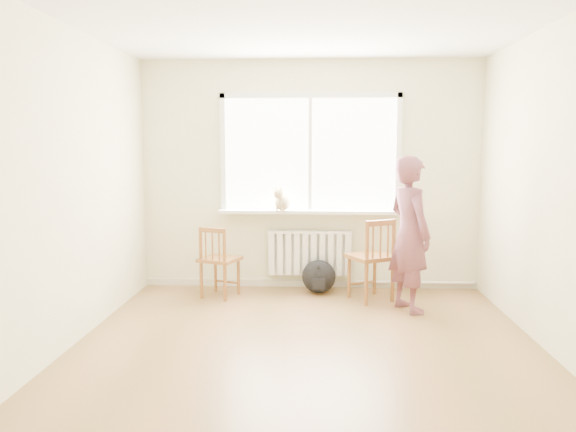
# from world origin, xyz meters

# --- Properties ---
(floor) EXTENTS (4.50, 4.50, 0.00)m
(floor) POSITION_xyz_m (0.00, 0.00, 0.00)
(floor) COLOR olive
(floor) RESTS_ON ground
(ceiling) EXTENTS (4.50, 4.50, 0.00)m
(ceiling) POSITION_xyz_m (0.00, 0.00, 2.70)
(ceiling) COLOR white
(ceiling) RESTS_ON back_wall
(back_wall) EXTENTS (4.00, 0.01, 2.70)m
(back_wall) POSITION_xyz_m (0.00, 2.25, 1.35)
(back_wall) COLOR #EDE8BD
(back_wall) RESTS_ON ground
(window) EXTENTS (2.12, 0.05, 1.42)m
(window) POSITION_xyz_m (0.00, 2.22, 1.66)
(window) COLOR white
(window) RESTS_ON back_wall
(windowsill) EXTENTS (2.15, 0.22, 0.04)m
(windowsill) POSITION_xyz_m (0.00, 2.14, 0.93)
(windowsill) COLOR white
(windowsill) RESTS_ON back_wall
(radiator) EXTENTS (1.00, 0.12, 0.55)m
(radiator) POSITION_xyz_m (0.00, 2.16, 0.44)
(radiator) COLOR white
(radiator) RESTS_ON back_wall
(heating_pipe) EXTENTS (1.40, 0.04, 0.04)m
(heating_pipe) POSITION_xyz_m (1.25, 2.19, 0.08)
(heating_pipe) COLOR silver
(heating_pipe) RESTS_ON back_wall
(baseboard) EXTENTS (4.00, 0.03, 0.08)m
(baseboard) POSITION_xyz_m (0.00, 2.23, 0.04)
(baseboard) COLOR beige
(baseboard) RESTS_ON ground
(chair_left) EXTENTS (0.51, 0.50, 0.81)m
(chair_left) POSITION_xyz_m (-1.02, 1.71, 0.41)
(chair_left) COLOR #9C672D
(chair_left) RESTS_ON floor
(chair_right) EXTENTS (0.60, 0.59, 0.91)m
(chair_right) POSITION_xyz_m (0.71, 1.66, 0.46)
(chair_right) COLOR #9C672D
(chair_right) RESTS_ON floor
(person) EXTENTS (0.60, 0.69, 1.60)m
(person) POSITION_xyz_m (1.03, 1.31, 0.80)
(person) COLOR #CF455C
(person) RESTS_ON floor
(cat) EXTENTS (0.26, 0.42, 0.29)m
(cat) POSITION_xyz_m (-0.32, 2.05, 1.07)
(cat) COLOR beige
(cat) RESTS_ON windowsill
(backpack) EXTENTS (0.40, 0.31, 0.39)m
(backpack) POSITION_xyz_m (0.11, 1.95, 0.20)
(backpack) COLOR black
(backpack) RESTS_ON floor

